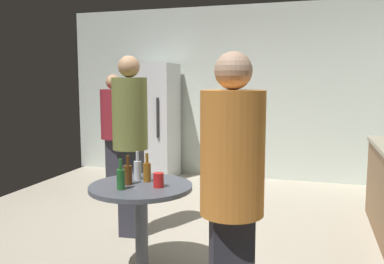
{
  "coord_description": "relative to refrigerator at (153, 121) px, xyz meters",
  "views": [
    {
      "loc": [
        1.37,
        -3.77,
        1.53
      ],
      "look_at": [
        0.15,
        0.24,
        1.01
      ],
      "focal_mm": 38.11,
      "sensor_mm": 36.0,
      "label": 1
    }
  ],
  "objects": [
    {
      "name": "beer_bottle_clear",
      "position": [
        1.08,
        -2.99,
        -0.08
      ],
      "size": [
        0.06,
        0.06,
        0.23
      ],
      "color": "silver",
      "rests_on": "foreground_table"
    },
    {
      "name": "wall_back",
      "position": [
        1.08,
        0.43,
        0.45
      ],
      "size": [
        5.32,
        0.06,
        2.7
      ],
      "primitive_type": "cube",
      "color": "beige",
      "rests_on": "ground_plane"
    },
    {
      "name": "plastic_cup_red",
      "position": [
        1.34,
        -3.17,
        -0.11
      ],
      "size": [
        0.08,
        0.08,
        0.11
      ],
      "primitive_type": "cylinder",
      "color": "red",
      "rests_on": "foreground_table"
    },
    {
      "name": "beer_bottle_brown",
      "position": [
        1.08,
        -3.16,
        -0.08
      ],
      "size": [
        0.06,
        0.06,
        0.23
      ],
      "color": "#593314",
      "rests_on": "foreground_table"
    },
    {
      "name": "person_in_orange_shirt",
      "position": [
        2.04,
        -3.89,
        0.08
      ],
      "size": [
        0.44,
        0.44,
        1.68
      ],
      "rotation": [
        0.0,
        0.0,
        1.97
      ],
      "color": "#2D2D38",
      "rests_on": "ground_plane"
    },
    {
      "name": "foreground_table",
      "position": [
        1.18,
        -3.14,
        -0.27
      ],
      "size": [
        0.8,
        0.8,
        0.73
      ],
      "color": "#4C515B",
      "rests_on": "ground_plane"
    },
    {
      "name": "person_in_maroon_shirt",
      "position": [
        -0.01,
        -1.29,
        0.04
      ],
      "size": [
        0.43,
        0.43,
        1.62
      ],
      "rotation": [
        0.0,
        0.0,
        -1.26
      ],
      "color": "#2D2D38",
      "rests_on": "ground_plane"
    },
    {
      "name": "beer_bottle_amber",
      "position": [
        1.19,
        -3.03,
        -0.08
      ],
      "size": [
        0.06,
        0.06,
        0.23
      ],
      "color": "#8C5919",
      "rests_on": "foreground_table"
    },
    {
      "name": "beer_bottle_green",
      "position": [
        1.09,
        -3.31,
        -0.08
      ],
      "size": [
        0.06,
        0.06,
        0.23
      ],
      "color": "#26662D",
      "rests_on": "foreground_table"
    },
    {
      "name": "ground_plane",
      "position": [
        1.08,
        -2.2,
        -0.95
      ],
      "size": [
        5.2,
        5.2,
        0.1
      ],
      "primitive_type": "cube",
      "color": "#B2A893"
    },
    {
      "name": "refrigerator",
      "position": [
        0.0,
        0.0,
        0.0
      ],
      "size": [
        0.7,
        0.68,
        1.8
      ],
      "color": "silver",
      "rests_on": "ground_plane"
    },
    {
      "name": "person_in_olive_shirt",
      "position": [
        0.74,
        -2.39,
        0.14
      ],
      "size": [
        0.37,
        0.37,
        1.77
      ],
      "rotation": [
        0.0,
        0.0,
        -1.49
      ],
      "color": "#2D2D38",
      "rests_on": "ground_plane"
    }
  ]
}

